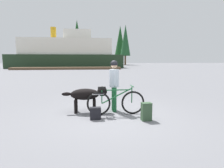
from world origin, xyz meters
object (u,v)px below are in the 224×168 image
backpack (146,112)px  ferry_boat (68,54)px  handbag_pannier (95,113)px  dog (87,95)px  bicycle (116,102)px  person_cyclist (114,81)px

backpack → ferry_boat: ferry_boat is taller
handbag_pannier → dog: bearing=106.0°
bicycle → dog: (-0.88, 0.42, 0.19)m
person_cyclist → backpack: size_ratio=3.31×
handbag_pannier → person_cyclist: bearing=51.4°
dog → ferry_boat: (-4.25, 34.49, 2.28)m
dog → ferry_boat: 34.82m
backpack → person_cyclist: bearing=125.2°
bicycle → person_cyclist: size_ratio=1.07×
handbag_pannier → ferry_boat: ferry_boat is taller
bicycle → ferry_boat: ferry_boat is taller
bicycle → handbag_pannier: bearing=-149.9°
person_cyclist → handbag_pannier: bearing=-128.6°
dog → ferry_boat: size_ratio=0.07×
handbag_pannier → ferry_boat: 35.67m
backpack → dog: bearing=147.2°
bicycle → person_cyclist: person_cyclist is taller
handbag_pannier → ferry_boat: (-4.48, 35.28, 2.69)m
backpack → handbag_pannier: 1.48m
ferry_boat → person_cyclist: bearing=-81.5°
backpack → handbag_pannier: backpack is taller
dog → backpack: bearing=-32.8°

